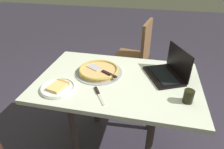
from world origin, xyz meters
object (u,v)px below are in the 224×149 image
at_px(laptop, 168,71).
at_px(table_knife, 98,94).
at_px(dining_table, 118,89).
at_px(pizza_tray, 99,70).
at_px(pizza_plate, 58,87).
at_px(chair_near, 137,53).
at_px(drink_cup, 189,96).

distance_m(laptop, table_knife, 0.59).
xyz_separation_m(dining_table, pizza_tray, (-0.17, 0.07, 0.11)).
relative_size(pizza_plate, chair_near, 0.27).
bearing_deg(laptop, dining_table, -160.79).
distance_m(laptop, chair_near, 1.00).
bearing_deg(pizza_tray, drink_cup, -19.61).
height_order(dining_table, pizza_plate, pizza_plate).
bearing_deg(chair_near, drink_cup, -69.66).
bearing_deg(laptop, pizza_tray, -173.42).
bearing_deg(pizza_tray, laptop, 6.58).
bearing_deg(pizza_tray, table_knife, -74.64).
bearing_deg(dining_table, drink_cup, -19.00).
xyz_separation_m(laptop, chair_near, (-0.33, 0.90, -0.28)).
xyz_separation_m(table_knife, drink_cup, (0.59, 0.05, 0.04)).
bearing_deg(table_knife, laptop, 36.40).
distance_m(dining_table, drink_cup, 0.54).
xyz_separation_m(dining_table, laptop, (0.38, 0.13, 0.14)).
distance_m(drink_cup, chair_near, 1.31).
bearing_deg(laptop, drink_cup, -68.53).
distance_m(pizza_plate, drink_cup, 0.89).
bearing_deg(dining_table, pizza_plate, -150.94).
bearing_deg(dining_table, laptop, 19.21).
distance_m(dining_table, pizza_tray, 0.22).
height_order(dining_table, laptop, laptop).
distance_m(pizza_tray, table_knife, 0.30).
bearing_deg(chair_near, laptop, -70.04).
xyz_separation_m(pizza_tray, chair_near, (0.22, 0.96, -0.25)).
bearing_deg(pizza_plate, laptop, 24.45).
xyz_separation_m(pizza_tray, table_knife, (0.08, -0.28, -0.02)).
distance_m(dining_table, laptop, 0.42).
xyz_separation_m(pizza_plate, chair_near, (0.45, 1.25, -0.24)).
relative_size(laptop, pizza_plate, 1.58).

